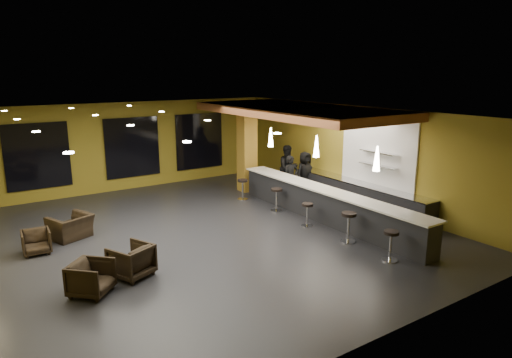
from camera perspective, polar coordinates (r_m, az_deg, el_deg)
floor at (r=13.68m, az=-5.84°, el=-7.00°), size 12.00×13.00×0.10m
ceiling at (r=12.88m, az=-6.23°, el=8.19°), size 12.00×13.00×0.10m
wall_back at (r=19.10m, az=-15.31°, el=4.03°), size 12.00×0.10×3.50m
wall_front at (r=8.20m, az=16.20°, el=-8.24°), size 12.00×0.10×3.50m
wall_right at (r=16.79m, az=12.54°, el=2.95°), size 0.10×13.00×3.50m
wood_soffit at (r=15.93m, az=5.04°, el=8.51°), size 3.60×8.00×0.28m
window_left at (r=18.22m, az=-25.64°, el=2.59°), size 2.20×0.06×2.40m
window_center at (r=19.01m, az=-15.19°, el=3.84°), size 2.20×0.06×2.40m
window_right at (r=20.15m, az=-7.09°, el=4.73°), size 2.20×0.06×2.40m
tile_backsplash at (r=16.02m, az=14.94°, el=3.23°), size 0.06×3.20×2.40m
bar_counter at (r=14.74m, az=8.62°, el=-3.32°), size 0.60×8.00×1.00m
bar_top at (r=14.60m, az=8.69°, el=-1.35°), size 0.78×8.10×0.05m
prep_counter at (r=16.46m, az=12.60°, el=-1.98°), size 0.70×6.00×0.86m
prep_top at (r=16.35m, az=12.68°, el=-0.44°), size 0.72×6.00×0.03m
wall_shelf_lower at (r=15.86m, az=15.06°, el=1.65°), size 0.30×1.50×0.03m
wall_shelf_upper at (r=15.78m, az=15.16°, el=3.25°), size 0.30×1.50×0.03m
column at (r=18.02m, az=-1.14°, el=3.97°), size 0.60×0.60×3.50m
pendant_0 at (r=12.95m, az=14.87°, el=2.48°), size 0.20×0.20×0.70m
pendant_1 at (r=14.69m, az=7.56°, el=4.07°), size 0.20×0.20×0.70m
pendant_2 at (r=16.62m, az=1.85°, el=5.26°), size 0.20×0.20×0.70m
staff_a at (r=16.94m, az=4.36°, el=0.15°), size 0.63×0.43×1.66m
staff_b at (r=18.21m, az=4.03°, el=1.37°), size 0.92×0.74×1.84m
staff_c at (r=17.82m, az=6.12°, el=0.77°), size 0.86×0.61×1.66m
armchair_a at (r=10.60m, az=-19.91°, el=-11.56°), size 1.14×1.13×0.74m
armchair_b at (r=11.16m, az=-15.33°, el=-9.82°), size 1.12×1.13×0.78m
armchair_c at (r=13.39m, az=-25.76°, el=-7.10°), size 0.73×0.75×0.64m
armchair_d at (r=14.16m, az=-22.16°, el=-5.56°), size 1.33×1.25×0.69m
bar_stool_0 at (r=12.06m, az=16.50°, el=-7.54°), size 0.40×0.40×0.79m
bar_stool_1 at (r=13.04m, az=11.50°, el=-5.45°), size 0.43×0.43×0.86m
bar_stool_2 at (r=14.15m, az=6.43°, el=-4.08°), size 0.37×0.37×0.74m
bar_stool_3 at (r=15.58m, az=2.58°, el=-2.22°), size 0.40×0.40×0.80m
bar_stool_4 at (r=16.95m, az=-1.68°, el=-0.98°), size 0.39×0.39×0.77m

